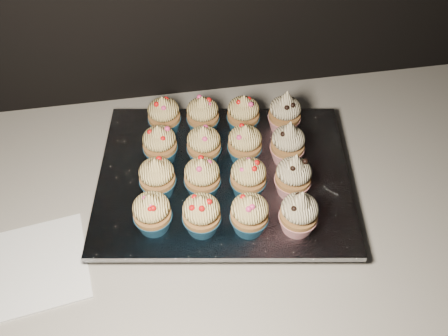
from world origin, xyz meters
name	(u,v)px	position (x,y,z in m)	size (l,w,h in m)	color
cabinet	(220,310)	(0.00, 1.70, 0.43)	(2.40, 0.60, 0.86)	black
worktop	(219,201)	(0.00, 1.70, 0.88)	(2.44, 0.64, 0.04)	beige
napkin	(35,266)	(-0.32, 1.60, 0.90)	(0.17, 0.17, 0.00)	white
baking_tray	(224,182)	(0.01, 1.72, 0.91)	(0.42, 0.32, 0.02)	black
foil_lining	(224,176)	(0.01, 1.72, 0.93)	(0.45, 0.35, 0.01)	silver
cupcake_0	(152,213)	(-0.12, 1.62, 0.97)	(0.06, 0.06, 0.08)	navy
cupcake_1	(202,214)	(-0.04, 1.61, 0.97)	(0.06, 0.06, 0.08)	navy
cupcake_2	(249,214)	(0.03, 1.60, 0.97)	(0.06, 0.06, 0.08)	navy
cupcake_3	(299,213)	(0.11, 1.58, 0.97)	(0.06, 0.06, 0.10)	#AB1723
cupcake_4	(157,177)	(-0.11, 1.70, 0.97)	(0.06, 0.06, 0.08)	navy
cupcake_5	(202,177)	(-0.03, 1.69, 0.97)	(0.06, 0.06, 0.08)	navy
cupcake_6	(248,177)	(0.05, 1.67, 0.97)	(0.06, 0.06, 0.08)	navy
cupcake_7	(293,176)	(0.12, 1.66, 0.97)	(0.06, 0.06, 0.10)	#AB1723
cupcake_8	(160,144)	(-0.10, 1.78, 0.97)	(0.06, 0.06, 0.08)	navy
cupcake_9	(204,145)	(-0.02, 1.76, 0.97)	(0.06, 0.06, 0.08)	navy
cupcake_10	(245,144)	(0.06, 1.75, 0.97)	(0.06, 0.06, 0.08)	navy
cupcake_11	(288,144)	(0.13, 1.74, 0.97)	(0.06, 0.06, 0.10)	#AB1723
cupcake_12	(164,116)	(-0.08, 1.85, 0.97)	(0.06, 0.06, 0.08)	navy
cupcake_13	(203,115)	(-0.01, 1.84, 0.97)	(0.06, 0.06, 0.08)	navy
cupcake_14	(243,114)	(0.07, 1.83, 0.97)	(0.06, 0.06, 0.08)	navy
cupcake_15	(285,113)	(0.15, 1.82, 0.97)	(0.06, 0.06, 0.10)	#AB1723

